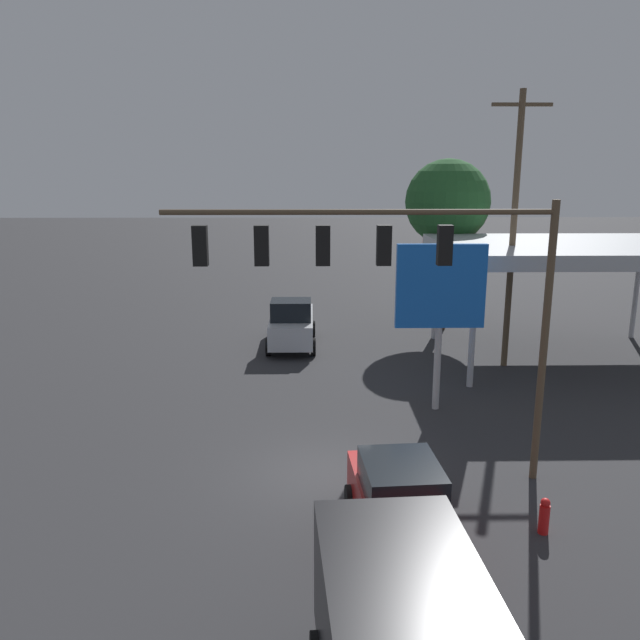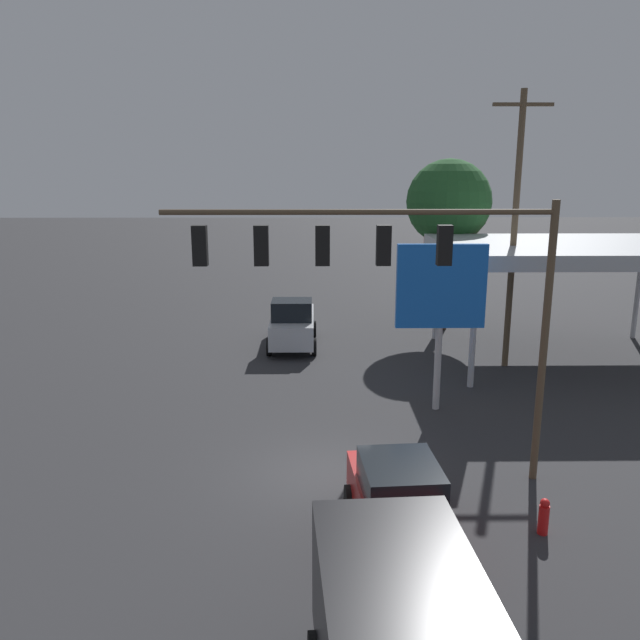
% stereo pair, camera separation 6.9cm
% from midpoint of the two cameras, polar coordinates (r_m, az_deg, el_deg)
% --- Properties ---
extents(ground_plane, '(200.00, 200.00, 0.00)m').
position_cam_midpoint_polar(ground_plane, '(17.77, 0.01, -13.85)').
color(ground_plane, '#2D2D30').
extents(traffic_signal_assembly, '(9.85, 0.43, 7.47)m').
position_cam_midpoint_polar(traffic_signal_assembly, '(15.79, 6.10, 4.86)').
color(traffic_signal_assembly, brown).
rests_on(traffic_signal_assembly, ground).
extents(utility_pole, '(2.40, 0.26, 11.31)m').
position_cam_midpoint_polar(utility_pole, '(27.03, 17.20, 8.16)').
color(utility_pole, brown).
rests_on(utility_pole, ground).
extents(gas_station_canopy, '(11.22, 8.46, 5.18)m').
position_cam_midpoint_polar(gas_station_canopy, '(29.00, 21.85, 5.89)').
color(gas_station_canopy, '#B2B7BC').
rests_on(gas_station_canopy, ground).
extents(price_sign, '(3.03, 0.27, 5.81)m').
position_cam_midpoint_polar(price_sign, '(21.45, 10.87, 2.54)').
color(price_sign, '#B7B7BC').
rests_on(price_sign, ground).
extents(pickup_parked, '(2.28, 5.21, 2.40)m').
position_cam_midpoint_polar(pickup_parked, '(29.63, -2.67, -0.34)').
color(pickup_parked, silver).
rests_on(pickup_parked, ground).
extents(sedan_far, '(2.30, 4.51, 1.93)m').
position_cam_midpoint_polar(sedan_far, '(14.54, 7.21, -16.32)').
color(sedan_far, maroon).
rests_on(sedan_far, ground).
extents(street_tree, '(4.31, 4.31, 8.81)m').
position_cam_midpoint_polar(street_tree, '(32.84, 11.51, 10.48)').
color(street_tree, '#4C331E').
rests_on(street_tree, ground).
extents(fire_hydrant, '(0.24, 0.24, 0.88)m').
position_cam_midpoint_polar(fire_hydrant, '(15.85, 19.70, -16.51)').
color(fire_hydrant, red).
rests_on(fire_hydrant, ground).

